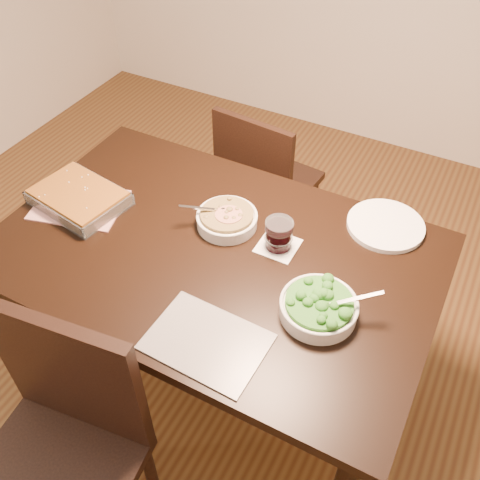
% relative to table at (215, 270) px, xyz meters
% --- Properties ---
extents(ground, '(4.00, 4.00, 0.00)m').
position_rel_table_xyz_m(ground, '(0.00, 0.00, -0.65)').
color(ground, '#492A15').
rests_on(ground, ground).
extents(table, '(1.40, 0.90, 0.75)m').
position_rel_table_xyz_m(table, '(0.00, 0.00, 0.00)').
color(table, black).
rests_on(table, ground).
extents(magazine_a, '(0.35, 0.29, 0.01)m').
position_rel_table_xyz_m(magazine_a, '(-0.52, -0.03, 0.10)').
color(magazine_a, '#B03237').
rests_on(magazine_a, table).
extents(magazine_b, '(0.32, 0.24, 0.01)m').
position_rel_table_xyz_m(magazine_b, '(0.16, -0.31, 0.10)').
color(magazine_b, '#282930').
rests_on(magazine_b, table).
extents(coaster, '(0.12, 0.12, 0.00)m').
position_rel_table_xyz_m(coaster, '(0.17, 0.11, 0.10)').
color(coaster, white).
rests_on(coaster, table).
extents(stew_bowl, '(0.20, 0.20, 0.08)m').
position_rel_table_xyz_m(stew_bowl, '(-0.02, 0.12, 0.12)').
color(stew_bowl, white).
rests_on(stew_bowl, table).
extents(broccoli_bowl, '(0.24, 0.22, 0.09)m').
position_rel_table_xyz_m(broccoli_bowl, '(0.39, -0.08, 0.13)').
color(broccoli_bowl, white).
rests_on(broccoli_bowl, table).
extents(baking_dish, '(0.34, 0.28, 0.06)m').
position_rel_table_xyz_m(baking_dish, '(-0.52, -0.02, 0.12)').
color(baking_dish, silver).
rests_on(baking_dish, table).
extents(wine_tumbler, '(0.09, 0.09, 0.10)m').
position_rel_table_xyz_m(wine_tumbler, '(0.17, 0.11, 0.15)').
color(wine_tumbler, black).
rests_on(wine_tumbler, coaster).
extents(dinner_plate, '(0.26, 0.26, 0.02)m').
position_rel_table_xyz_m(dinner_plate, '(0.45, 0.36, 0.10)').
color(dinner_plate, white).
rests_on(dinner_plate, table).
extents(chair_near, '(0.49, 0.49, 0.93)m').
position_rel_table_xyz_m(chair_near, '(-0.12, -0.66, -0.13)').
color(chair_near, black).
rests_on(chair_near, ground).
extents(chair_far, '(0.42, 0.42, 0.81)m').
position_rel_table_xyz_m(chair_far, '(-0.18, 0.75, -0.20)').
color(chair_far, black).
rests_on(chair_far, ground).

